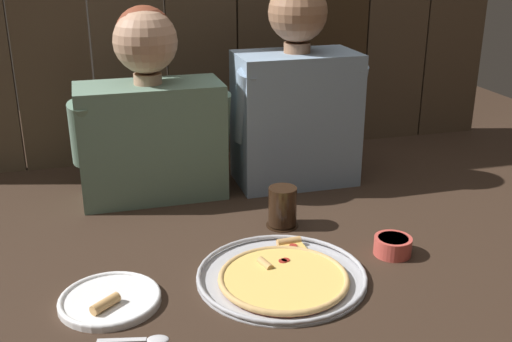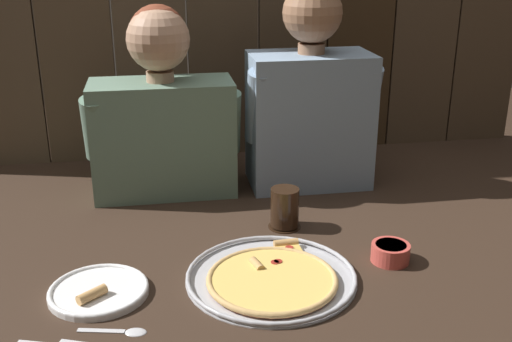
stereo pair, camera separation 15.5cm
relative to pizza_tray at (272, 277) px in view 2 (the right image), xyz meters
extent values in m
plane|color=#332319|center=(0.00, 0.13, -0.01)|extent=(3.20, 3.20, 0.00)
cylinder|color=#B2B2B7|center=(0.00, 0.01, -0.01)|extent=(0.39, 0.39, 0.01)
torus|color=#B2B2B7|center=(0.00, 0.01, 0.00)|extent=(0.39, 0.39, 0.01)
cylinder|color=#B23823|center=(0.00, -0.01, 0.00)|extent=(0.29, 0.29, 0.00)
cylinder|color=#EFC660|center=(0.00, -0.01, 0.00)|extent=(0.28, 0.28, 0.01)
torus|color=tan|center=(0.00, -0.01, 0.00)|extent=(0.30, 0.30, 0.01)
cube|color=#EABC56|center=(0.07, 0.10, 0.00)|extent=(0.07, 0.10, 0.01)
cylinder|color=tan|center=(0.06, 0.15, 0.01)|extent=(0.06, 0.02, 0.02)
cylinder|color=#A3281E|center=(0.07, 0.12, 0.01)|extent=(0.02, 0.02, 0.00)
cube|color=#F4D170|center=(0.02, 0.06, 0.00)|extent=(0.10, 0.07, 0.01)
cylinder|color=tan|center=(-0.03, 0.05, 0.01)|extent=(0.03, 0.05, 0.02)
cylinder|color=#A3281E|center=(0.02, 0.05, 0.01)|extent=(0.02, 0.02, 0.00)
cylinder|color=#A3281E|center=(0.03, 0.06, 0.01)|extent=(0.02, 0.02, 0.00)
cylinder|color=white|center=(-0.38, 0.01, 0.00)|extent=(0.22, 0.22, 0.01)
torus|color=white|center=(-0.38, 0.01, 0.00)|extent=(0.22, 0.22, 0.01)
cylinder|color=tan|center=(-0.39, -0.03, 0.01)|extent=(0.07, 0.06, 0.02)
cylinder|color=black|center=(0.09, 0.27, -0.01)|extent=(0.09, 0.09, 0.01)
cylinder|color=black|center=(0.09, 0.27, 0.05)|extent=(0.08, 0.08, 0.10)
cylinder|color=#CC4C42|center=(0.30, 0.04, 0.01)|extent=(0.09, 0.09, 0.04)
cylinder|color=#B23823|center=(0.30, 0.04, 0.02)|extent=(0.07, 0.07, 0.02)
cube|color=silver|center=(-0.37, -0.13, -0.01)|extent=(0.10, 0.03, 0.01)
ellipsoid|color=silver|center=(-0.30, -0.15, -0.01)|extent=(0.05, 0.04, 0.01)
cube|color=slate|center=(-0.22, 0.58, 0.16)|extent=(0.42, 0.19, 0.34)
cylinder|color=tan|center=(-0.22, 0.58, 0.35)|extent=(0.08, 0.08, 0.03)
sphere|color=tan|center=(-0.22, 0.58, 0.45)|extent=(0.18, 0.18, 0.18)
sphere|color=brown|center=(-0.22, 0.59, 0.47)|extent=(0.17, 0.17, 0.17)
cylinder|color=slate|center=(-0.41, 0.54, 0.21)|extent=(0.08, 0.13, 0.20)
cylinder|color=slate|center=(-0.03, 0.54, 0.21)|extent=(0.08, 0.12, 0.20)
cube|color=#849EB7|center=(0.23, 0.58, 0.20)|extent=(0.37, 0.21, 0.41)
cylinder|color=#9E7051|center=(0.23, 0.58, 0.42)|extent=(0.08, 0.08, 0.03)
sphere|color=#9E7051|center=(0.23, 0.58, 0.52)|extent=(0.18, 0.18, 0.18)
sphere|color=brown|center=(0.23, 0.59, 0.53)|extent=(0.16, 0.16, 0.16)
cylinder|color=#849EB7|center=(0.06, 0.54, 0.26)|extent=(0.08, 0.14, 0.24)
cylinder|color=#849EB7|center=(0.39, 0.54, 0.26)|extent=(0.08, 0.14, 0.24)
camera|label=1|loc=(-0.39, -1.16, 0.72)|focal=43.22mm
camera|label=2|loc=(-0.24, -1.20, 0.72)|focal=43.22mm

